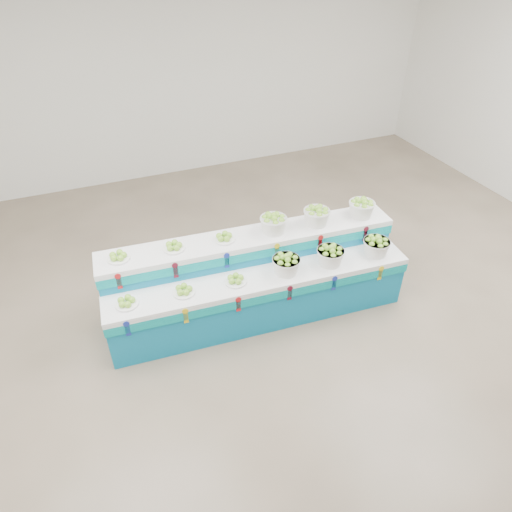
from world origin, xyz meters
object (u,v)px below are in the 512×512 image
(basket_lower_left, at_px, (286,264))
(basket_upper_right, at_px, (361,208))
(plate_upper_mid, at_px, (174,246))
(display_stand, at_px, (256,279))

(basket_lower_left, bearing_deg, basket_upper_right, 16.88)
(basket_upper_right, bearing_deg, plate_upper_mid, 176.02)
(display_stand, distance_m, plate_upper_mid, 1.12)
(plate_upper_mid, bearing_deg, basket_upper_right, -3.98)
(display_stand, relative_size, plate_upper_mid, 14.40)
(display_stand, distance_m, basket_lower_left, 0.51)
(display_stand, distance_m, basket_upper_right, 1.67)
(basket_lower_left, height_order, plate_upper_mid, plate_upper_mid)
(plate_upper_mid, height_order, basket_upper_right, basket_upper_right)
(plate_upper_mid, distance_m, basket_upper_right, 2.47)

